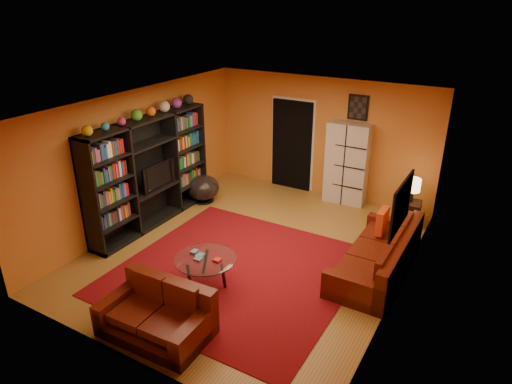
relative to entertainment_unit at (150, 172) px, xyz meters
The scene contains 20 objects.
floor 2.51m from the entertainment_unit, ahead, with size 6.00×6.00×0.00m, color brown.
ceiling 2.75m from the entertainment_unit, ahead, with size 6.00×6.00×0.00m, color white.
wall_back 3.77m from the entertainment_unit, 52.83° to the left, with size 6.00×6.00×0.00m, color #BE7029.
wall_front 3.77m from the entertainment_unit, 52.83° to the right, with size 6.00×6.00×0.00m, color #BE7029.
wall_left 0.34m from the entertainment_unit, behind, with size 6.00×6.00×0.00m, color #BE7029.
wall_right 4.78m from the entertainment_unit, ahead, with size 6.00×6.00×0.00m, color #BE7029.
rug 2.69m from the entertainment_unit, 16.42° to the right, with size 3.60×3.60×0.01m, color #590A11.
doorway 3.35m from the entertainment_unit, 61.98° to the left, with size 0.95×0.10×2.04m, color black.
wall_art_right 4.80m from the entertainment_unit, ahead, with size 0.03×1.00×0.70m, color black.
wall_art_back 4.36m from the entertainment_unit, 44.57° to the left, with size 0.42×0.03×0.52m, color black.
entertainment_unit is the anchor object (origin of this frame).
tv 0.13m from the entertainment_unit, 61.24° to the left, with size 0.12×0.88×0.51m, color black.
sofa 4.51m from the entertainment_unit, ahead, with size 0.97×2.33×0.85m.
loveseat 3.39m from the entertainment_unit, 47.02° to the right, with size 1.46×0.90×0.85m.
throw_pillow 4.37m from the entertainment_unit, 13.86° to the left, with size 0.12×0.42×0.42m, color red.
coffee_table 2.59m from the entertainment_unit, 29.98° to the right, with size 0.95×0.95×0.48m.
storage_cabinet 4.07m from the entertainment_unit, 43.53° to the left, with size 0.88×0.39×1.76m, color #BBB5AD.
bowl_chair 1.50m from the entertainment_unit, 77.85° to the left, with size 0.71×0.71×0.58m.
side_table 5.07m from the entertainment_unit, 28.22° to the left, with size 0.40×0.40×0.50m, color black.
table_lamp 5.01m from the entertainment_unit, 28.22° to the left, with size 0.29×0.29×0.48m.
Camera 1 is at (3.54, -6.02, 4.20)m, focal length 32.00 mm.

